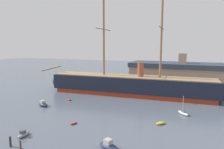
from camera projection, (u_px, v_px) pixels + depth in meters
name	position (u px, v px, depth m)	size (l,w,h in m)	color
tall_ship	(131.00, 85.00, 75.89)	(71.93, 15.58, 34.58)	maroon
motorboat_foreground_left	(24.00, 134.00, 42.12)	(1.63, 3.26, 1.32)	gray
motorboat_foreground_right	(109.00, 146.00, 36.84)	(4.67, 3.15, 1.81)	#1E284C
dinghy_near_centre	(74.00, 123.00, 48.53)	(1.39, 1.95, 0.42)	#B22D28
motorboat_mid_left	(43.00, 104.00, 62.61)	(4.49, 3.06, 1.74)	#1E284C
dinghy_mid_right	(161.00, 123.00, 48.40)	(2.46, 2.60, 0.59)	gold
dinghy_alongside_bow	(69.00, 99.00, 69.30)	(2.56, 2.36, 0.58)	#B22D28
sailboat_alongside_stern	(183.00, 113.00, 55.15)	(3.48, 3.67, 5.07)	silver
motorboat_far_left	(68.00, 87.00, 88.85)	(4.37, 3.09, 1.69)	silver
sailboat_far_right	(214.00, 99.00, 68.92)	(3.56, 5.10, 6.46)	#B22D28
motorboat_distant_centre	(140.00, 87.00, 88.05)	(3.02, 2.77, 1.22)	#1E284C
mooring_piling_left_pair	(21.00, 147.00, 35.44)	(0.32, 0.32, 2.31)	#4C3D2D
mooring_piling_right_pair	(10.00, 142.00, 37.75)	(0.39, 0.39, 1.94)	#382B1E
dockside_warehouse_right	(194.00, 75.00, 90.31)	(60.25, 18.49, 14.65)	#565659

